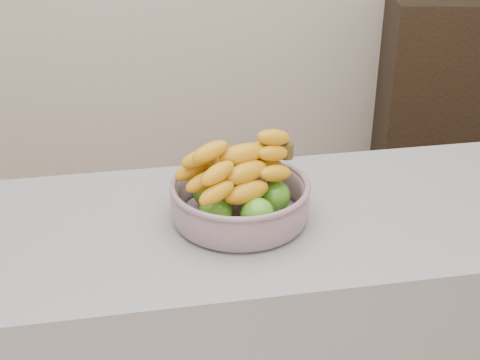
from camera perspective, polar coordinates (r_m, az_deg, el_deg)
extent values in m
cube|color=black|center=(3.65, 16.32, 7.19)|extent=(0.62, 0.54, 0.99)
cylinder|color=#8F9EAC|center=(1.54, 0.00, -3.10)|extent=(0.27, 0.27, 0.01)
torus|color=#8F9EAC|center=(1.50, 0.00, -0.47)|extent=(0.32, 0.32, 0.01)
sphere|color=#488A17|center=(1.45, 1.49, -2.98)|extent=(0.08, 0.08, 0.08)
sphere|color=#488A17|center=(1.53, 2.91, -1.39)|extent=(0.08, 0.08, 0.08)
sphere|color=#488A17|center=(1.58, 0.37, -0.28)|extent=(0.08, 0.08, 0.08)
sphere|color=#488A17|center=(1.55, -2.64, -1.04)|extent=(0.08, 0.08, 0.08)
sphere|color=#488A17|center=(1.47, -2.13, -2.74)|extent=(0.08, 0.08, 0.08)
ellipsoid|color=#FFA615|center=(1.45, 0.59, -1.06)|extent=(0.20, 0.13, 0.05)
ellipsoid|color=#FFA615|center=(1.49, -0.36, -0.25)|extent=(0.20, 0.11, 0.05)
ellipsoid|color=#FFA615|center=(1.53, -1.25, 0.52)|extent=(0.21, 0.08, 0.05)
ellipsoid|color=#FFA615|center=(1.46, 0.51, 0.65)|extent=(0.20, 0.14, 0.05)
ellipsoid|color=#FFA615|center=(1.50, -0.50, 1.48)|extent=(0.20, 0.07, 0.05)
ellipsoid|color=#FFA615|center=(1.47, 0.22, 2.23)|extent=(0.20, 0.11, 0.05)
cylinder|color=#463A16|center=(1.53, 4.00, 2.52)|extent=(0.03, 0.03, 0.04)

